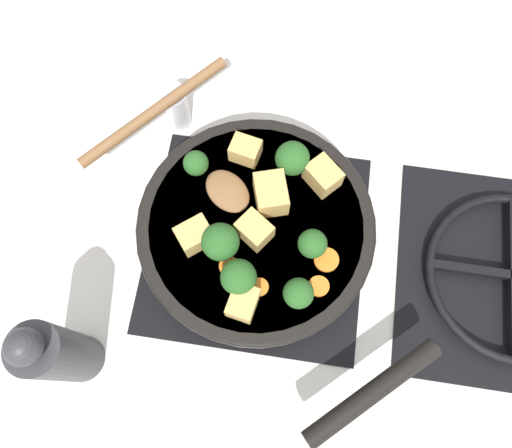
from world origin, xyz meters
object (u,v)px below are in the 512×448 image
at_px(pepper_mill, 57,354).
at_px(wooden_spoon, 184,144).
at_px(salt_shaker, 176,107).
at_px(skillet_pan, 257,232).

bearing_deg(pepper_mill, wooden_spoon, 161.92).
bearing_deg(wooden_spoon, salt_shaker, -157.21).
bearing_deg(pepper_mill, salt_shaker, 170.97).
bearing_deg(skillet_pan, salt_shaker, -140.71).
height_order(pepper_mill, salt_shaker, pepper_mill).
bearing_deg(salt_shaker, skillet_pan, 39.29).
relative_size(wooden_spoon, salt_shaker, 2.84).
distance_m(skillet_pan, salt_shaker, 0.24).
distance_m(pepper_mill, salt_shaker, 0.38).
distance_m(wooden_spoon, salt_shaker, 0.10).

